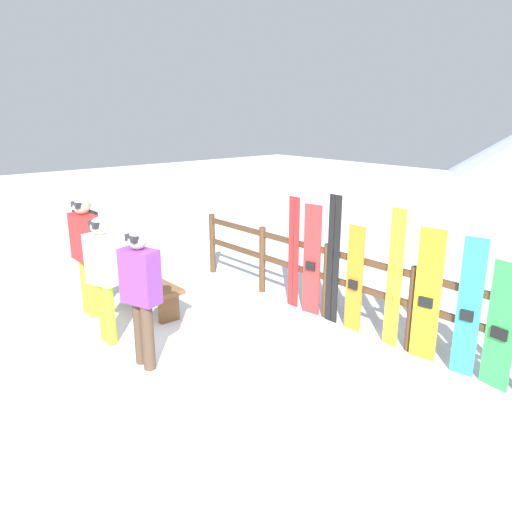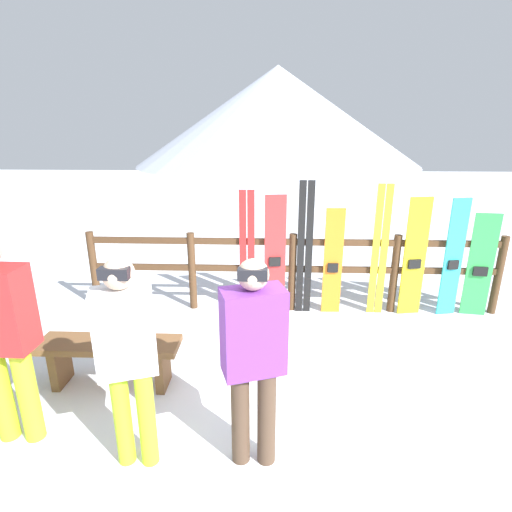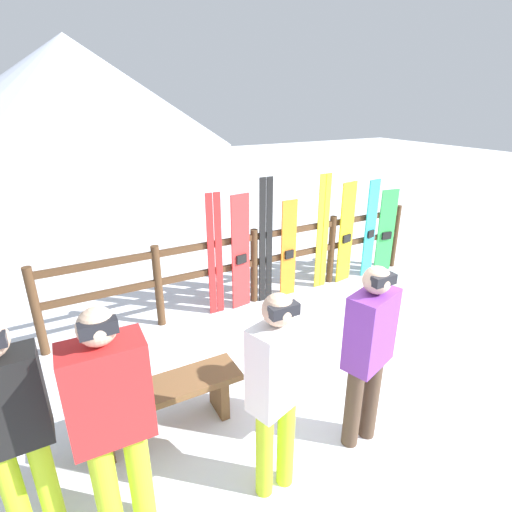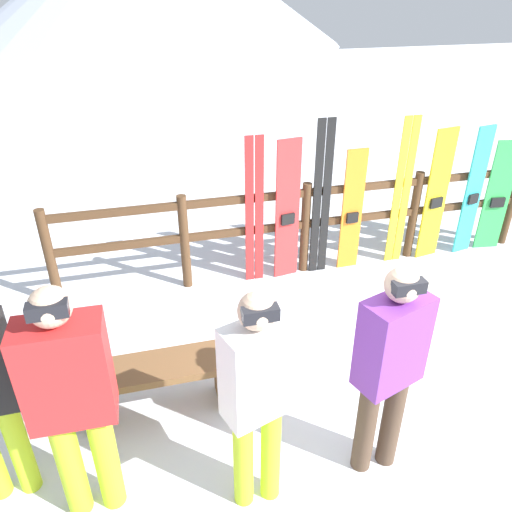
{
  "view_description": "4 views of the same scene",
  "coord_description": "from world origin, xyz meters",
  "px_view_note": "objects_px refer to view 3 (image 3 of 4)",
  "views": [
    {
      "loc": [
        4.29,
        -2.85,
        2.8
      ],
      "look_at": [
        -0.23,
        1.05,
        1.05
      ],
      "focal_mm": 35.0,
      "sensor_mm": 36.0,
      "label": 1
    },
    {
      "loc": [
        -0.28,
        -2.84,
        2.37
      ],
      "look_at": [
        -0.44,
        1.0,
        1.12
      ],
      "focal_mm": 28.0,
      "sensor_mm": 36.0,
      "label": 2
    },
    {
      "loc": [
        -2.38,
        -2.33,
        2.69
      ],
      "look_at": [
        -0.54,
        1.09,
        1.15
      ],
      "focal_mm": 28.0,
      "sensor_mm": 36.0,
      "label": 3
    },
    {
      "loc": [
        -1.78,
        -2.52,
        2.99
      ],
      "look_at": [
        -0.85,
        1.04,
        0.9
      ],
      "focal_mm": 35.0,
      "sensor_mm": 36.0,
      "label": 4
    }
  ],
  "objects_px": {
    "bench": "(164,398)",
    "person_red": "(112,414)",
    "snowboard_red": "(241,253)",
    "snowboard_green": "(386,231)",
    "ski_pair_black": "(266,242)",
    "snowboard_cyan": "(370,229)",
    "snowboard_orange": "(288,249)",
    "person_white": "(277,384)",
    "person_purple": "(369,347)",
    "person_black": "(12,423)",
    "ski_pair_yellow": "(323,233)",
    "snowboard_yellow": "(346,233)",
    "ski_pair_red": "(215,256)"
  },
  "relations": [
    {
      "from": "ski_pair_black",
      "to": "snowboard_green",
      "type": "height_order",
      "value": "ski_pair_black"
    },
    {
      "from": "snowboard_red",
      "to": "snowboard_yellow",
      "type": "xyz_separation_m",
      "value": [
        1.78,
        -0.0,
        -0.01
      ]
    },
    {
      "from": "person_white",
      "to": "snowboard_orange",
      "type": "relative_size",
      "value": 1.13
    },
    {
      "from": "bench",
      "to": "ski_pair_yellow",
      "type": "relative_size",
      "value": 0.77
    },
    {
      "from": "snowboard_cyan",
      "to": "snowboard_green",
      "type": "bearing_deg",
      "value": -0.03
    },
    {
      "from": "person_purple",
      "to": "snowboard_green",
      "type": "height_order",
      "value": "person_purple"
    },
    {
      "from": "person_red",
      "to": "person_white",
      "type": "relative_size",
      "value": 1.04
    },
    {
      "from": "person_red",
      "to": "person_white",
      "type": "bearing_deg",
      "value": -11.45
    },
    {
      "from": "person_red",
      "to": "snowboard_green",
      "type": "bearing_deg",
      "value": 27.2
    },
    {
      "from": "person_purple",
      "to": "snowboard_green",
      "type": "relative_size",
      "value": 1.16
    },
    {
      "from": "person_red",
      "to": "snowboard_orange",
      "type": "distance_m",
      "value": 3.67
    },
    {
      "from": "snowboard_yellow",
      "to": "snowboard_green",
      "type": "relative_size",
      "value": 1.14
    },
    {
      "from": "snowboard_red",
      "to": "snowboard_cyan",
      "type": "distance_m",
      "value": 2.27
    },
    {
      "from": "person_red",
      "to": "snowboard_red",
      "type": "distance_m",
      "value": 3.14
    },
    {
      "from": "person_white",
      "to": "snowboard_red",
      "type": "xyz_separation_m",
      "value": [
        1.02,
        2.59,
        -0.15
      ]
    },
    {
      "from": "person_black",
      "to": "snowboard_green",
      "type": "relative_size",
      "value": 1.17
    },
    {
      "from": "person_red",
      "to": "person_purple",
      "type": "xyz_separation_m",
      "value": [
        1.86,
        -0.16,
        -0.04
      ]
    },
    {
      "from": "person_black",
      "to": "ski_pair_yellow",
      "type": "distance_m",
      "value": 4.44
    },
    {
      "from": "person_red",
      "to": "ski_pair_yellow",
      "type": "bearing_deg",
      "value": 35.44
    },
    {
      "from": "snowboard_orange",
      "to": "snowboard_cyan",
      "type": "bearing_deg",
      "value": 0.0
    },
    {
      "from": "person_white",
      "to": "snowboard_yellow",
      "type": "distance_m",
      "value": 3.82
    },
    {
      "from": "bench",
      "to": "snowboard_orange",
      "type": "distance_m",
      "value": 2.88
    },
    {
      "from": "snowboard_green",
      "to": "ski_pair_black",
      "type": "bearing_deg",
      "value": 179.91
    },
    {
      "from": "snowboard_green",
      "to": "snowboard_yellow",
      "type": "bearing_deg",
      "value": 179.99
    },
    {
      "from": "bench",
      "to": "person_purple",
      "type": "bearing_deg",
      "value": -31.54
    },
    {
      "from": "bench",
      "to": "person_white",
      "type": "distance_m",
      "value": 1.21
    },
    {
      "from": "person_white",
      "to": "snowboard_green",
      "type": "relative_size",
      "value": 1.17
    },
    {
      "from": "person_purple",
      "to": "snowboard_red",
      "type": "bearing_deg",
      "value": 86.34
    },
    {
      "from": "bench",
      "to": "snowboard_orange",
      "type": "bearing_deg",
      "value": 36.16
    },
    {
      "from": "ski_pair_black",
      "to": "bench",
      "type": "bearing_deg",
      "value": -138.92
    },
    {
      "from": "snowboard_red",
      "to": "snowboard_green",
      "type": "relative_size",
      "value": 1.16
    },
    {
      "from": "person_red",
      "to": "ski_pair_black",
      "type": "relative_size",
      "value": 0.95
    },
    {
      "from": "person_black",
      "to": "ski_pair_black",
      "type": "bearing_deg",
      "value": 36.23
    },
    {
      "from": "person_white",
      "to": "person_black",
      "type": "xyz_separation_m",
      "value": [
        -1.53,
        0.45,
        -0.01
      ]
    },
    {
      "from": "ski_pair_black",
      "to": "ski_pair_yellow",
      "type": "xyz_separation_m",
      "value": [
        0.96,
        0.0,
        -0.02
      ]
    },
    {
      "from": "person_purple",
      "to": "snowboard_cyan",
      "type": "height_order",
      "value": "person_purple"
    },
    {
      "from": "snowboard_red",
      "to": "ski_pair_black",
      "type": "bearing_deg",
      "value": 0.5
    },
    {
      "from": "bench",
      "to": "person_red",
      "type": "relative_size",
      "value": 0.79
    },
    {
      "from": "snowboard_cyan",
      "to": "snowboard_red",
      "type": "bearing_deg",
      "value": 180.0
    },
    {
      "from": "snowboard_red",
      "to": "person_purple",
      "type": "bearing_deg",
      "value": -93.66
    },
    {
      "from": "snowboard_green",
      "to": "ski_pair_yellow",
      "type": "bearing_deg",
      "value": 179.84
    },
    {
      "from": "ski_pair_black",
      "to": "snowboard_cyan",
      "type": "bearing_deg",
      "value": -0.1
    },
    {
      "from": "ski_pair_yellow",
      "to": "person_white",
      "type": "bearing_deg",
      "value": -132.18
    },
    {
      "from": "person_purple",
      "to": "person_red",
      "type": "bearing_deg",
      "value": 175.19
    },
    {
      "from": "bench",
      "to": "ski_pair_black",
      "type": "xyz_separation_m",
      "value": [
        1.94,
        1.69,
        0.53
      ]
    },
    {
      "from": "ski_pair_yellow",
      "to": "snowboard_green",
      "type": "height_order",
      "value": "ski_pair_yellow"
    },
    {
      "from": "person_black",
      "to": "snowboard_cyan",
      "type": "xyz_separation_m",
      "value": [
        4.82,
        2.14,
        -0.15
      ]
    },
    {
      "from": "person_red",
      "to": "bench",
      "type": "bearing_deg",
      "value": 56.42
    },
    {
      "from": "ski_pair_red",
      "to": "ski_pair_yellow",
      "type": "relative_size",
      "value": 0.95
    },
    {
      "from": "bench",
      "to": "person_red",
      "type": "xyz_separation_m",
      "value": [
        -0.46,
        -0.7,
        0.61
      ]
    }
  ]
}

